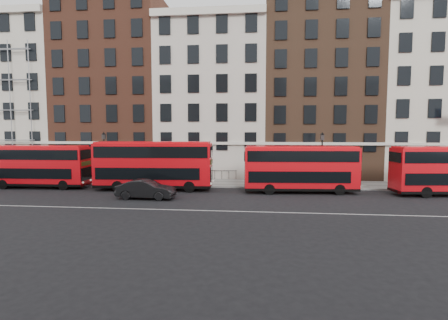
# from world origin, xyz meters

# --- Properties ---
(ground) EXTENTS (120.00, 120.00, 0.00)m
(ground) POSITION_xyz_m (0.00, 0.00, 0.00)
(ground) COLOR black
(ground) RESTS_ON ground
(pavement) EXTENTS (80.00, 5.00, 0.15)m
(pavement) POSITION_xyz_m (0.00, 10.50, 0.07)
(pavement) COLOR slate
(pavement) RESTS_ON ground
(kerb) EXTENTS (80.00, 0.30, 0.16)m
(kerb) POSITION_xyz_m (0.00, 8.00, 0.08)
(kerb) COLOR gray
(kerb) RESTS_ON ground
(road_centre_line) EXTENTS (70.00, 0.12, 0.01)m
(road_centre_line) POSITION_xyz_m (0.00, -2.00, 0.01)
(road_centre_line) COLOR white
(road_centre_line) RESTS_ON ground
(building_terrace) EXTENTS (64.00, 11.95, 22.00)m
(building_terrace) POSITION_xyz_m (-0.31, 17.88, 10.24)
(building_terrace) COLOR #B3AC9B
(building_terrace) RESTS_ON ground
(bus_a) EXTENTS (10.02, 2.72, 4.18)m
(bus_a) POSITION_xyz_m (-15.90, 5.90, 2.24)
(bus_a) COLOR red
(bus_a) RESTS_ON ground
(bus_b) EXTENTS (11.08, 3.32, 4.60)m
(bus_b) POSITION_xyz_m (-4.13, 5.90, 2.46)
(bus_b) COLOR red
(bus_b) RESTS_ON ground
(bus_c) EXTENTS (10.26, 3.16, 4.25)m
(bus_c) POSITION_xyz_m (9.49, 5.90, 2.28)
(bus_c) COLOR red
(bus_c) RESTS_ON ground
(car_front) EXTENTS (4.85, 1.84, 1.58)m
(car_front) POSITION_xyz_m (-3.48, 1.74, 0.79)
(car_front) COLOR black
(car_front) RESTS_ON ground
(lamp_post_left) EXTENTS (0.44, 0.44, 5.33)m
(lamp_post_left) POSITION_xyz_m (-10.39, 8.97, 3.08)
(lamp_post_left) COLOR black
(lamp_post_left) RESTS_ON pavement
(lamp_post_right) EXTENTS (0.44, 0.44, 5.33)m
(lamp_post_right) POSITION_xyz_m (11.81, 8.33, 3.08)
(lamp_post_right) COLOR black
(lamp_post_right) RESTS_ON pavement
(iron_railings) EXTENTS (6.60, 0.06, 1.00)m
(iron_railings) POSITION_xyz_m (0.00, 12.70, 0.65)
(iron_railings) COLOR black
(iron_railings) RESTS_ON pavement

